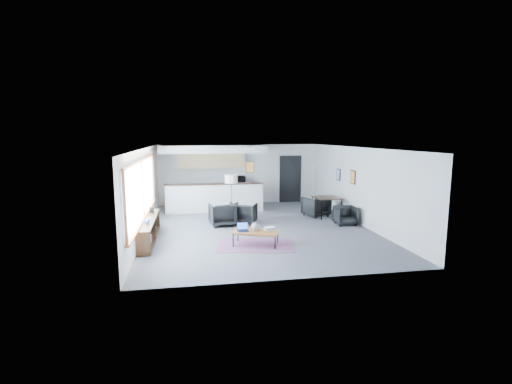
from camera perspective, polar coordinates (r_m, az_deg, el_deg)
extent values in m
cube|color=#4A4A4D|center=(12.22, 0.16, -5.49)|extent=(7.00, 9.00, 0.01)
cube|color=white|center=(11.85, 0.17, 6.84)|extent=(7.00, 9.00, 0.01)
cube|color=silver|center=(16.39, -2.60, 2.78)|extent=(7.00, 0.01, 2.60)
cube|color=silver|center=(7.64, 6.10, -4.14)|extent=(7.00, 0.01, 2.60)
cube|color=silver|center=(11.87, -16.73, 0.14)|extent=(0.01, 9.00, 2.60)
cube|color=silver|center=(13.04, 15.51, 0.93)|extent=(0.01, 9.00, 2.60)
cube|color=#8CBFFF|center=(10.96, -17.14, 0.49)|extent=(0.02, 5.80, 1.55)
cube|color=brown|center=(11.09, -16.80, -3.60)|extent=(0.10, 5.95, 0.06)
cube|color=brown|center=(10.87, -17.23, 4.67)|extent=(0.06, 5.95, 0.06)
cube|color=brown|center=(8.12, -19.51, -2.39)|extent=(0.06, 0.06, 1.60)
cube|color=brown|center=(10.95, -17.04, 0.49)|extent=(0.06, 0.06, 1.60)
cube|color=brown|center=(13.81, -15.59, 2.19)|extent=(0.06, 0.06, 1.60)
cube|color=#321F11|center=(10.99, -16.12, -4.10)|extent=(0.35, 3.00, 0.05)
cube|color=#321F11|center=(11.13, -16.00, -6.97)|extent=(0.35, 3.00, 0.05)
cube|color=#321F11|center=(9.67, -16.96, -7.67)|extent=(0.33, 0.04, 0.55)
cube|color=#321F11|center=(11.06, -16.06, -5.57)|extent=(0.33, 0.04, 0.55)
cube|color=#321F11|center=(12.46, -15.36, -3.94)|extent=(0.33, 0.04, 0.55)
cube|color=#3359A5|center=(9.86, -16.81, -8.29)|extent=(0.18, 0.04, 0.20)
cube|color=silver|center=(10.01, -16.70, -7.95)|extent=(0.18, 0.04, 0.22)
cube|color=maroon|center=(10.17, -16.59, -7.63)|extent=(0.18, 0.04, 0.24)
cube|color=#321F11|center=(10.34, -16.48, -7.47)|extent=(0.18, 0.04, 0.20)
cube|color=#3359A5|center=(10.50, -16.38, -7.16)|extent=(0.18, 0.04, 0.22)
cube|color=silver|center=(10.66, -16.28, -6.86)|extent=(0.18, 0.04, 0.24)
cube|color=maroon|center=(10.83, -16.18, -6.73)|extent=(0.18, 0.04, 0.20)
cube|color=#321F11|center=(10.99, -16.08, -6.44)|extent=(0.18, 0.04, 0.22)
cube|color=#3359A5|center=(11.15, -15.99, -6.17)|extent=(0.18, 0.03, 0.24)
cube|color=silver|center=(11.32, -15.90, -6.05)|extent=(0.18, 0.03, 0.20)
cube|color=maroon|center=(11.48, -15.82, -5.78)|extent=(0.18, 0.03, 0.22)
cube|color=#321F11|center=(11.64, -15.74, -5.53)|extent=(0.18, 0.04, 0.24)
cube|color=black|center=(11.75, -15.73, -2.70)|extent=(0.14, 0.02, 0.18)
sphere|color=#264C99|center=(10.39, -16.38, -4.32)|extent=(0.14, 0.14, 0.14)
cube|color=white|center=(14.60, -6.35, -0.98)|extent=(3.80, 0.25, 1.10)
cube|color=#321F11|center=(14.51, -6.38, 1.20)|extent=(3.85, 0.32, 0.04)
cube|color=white|center=(16.04, -6.67, -0.47)|extent=(3.80, 0.60, 0.90)
cube|color=#2D2D2D|center=(15.97, -6.70, 1.16)|extent=(3.82, 0.62, 0.04)
cube|color=tan|center=(16.02, -6.80, 4.92)|extent=(2.80, 0.35, 0.70)
cube|color=white|center=(15.30, -6.68, 6.62)|extent=(4.20, 1.80, 0.30)
cube|color=black|center=(14.61, -0.93, 3.83)|extent=(0.35, 0.03, 0.45)
cube|color=orange|center=(14.59, -0.92, 3.83)|extent=(0.30, 0.01, 0.40)
cube|color=black|center=(16.78, 5.26, 2.03)|extent=(1.00, 0.12, 2.10)
cube|color=white|center=(16.66, 3.53, 2.00)|extent=(0.06, 0.10, 2.10)
cube|color=white|center=(16.93, 6.95, 2.06)|extent=(0.06, 0.10, 2.10)
cube|color=white|center=(16.70, 5.30, 5.68)|extent=(1.10, 0.10, 0.06)
cube|color=silver|center=(13.95, -3.88, 6.91)|extent=(1.60, 0.04, 0.04)
cylinder|color=silver|center=(13.90, -6.56, 6.54)|extent=(0.07, 0.07, 0.09)
cylinder|color=silver|center=(13.93, -4.70, 6.57)|extent=(0.07, 0.07, 0.09)
cylinder|color=silver|center=(13.98, -2.85, 6.60)|extent=(0.07, 0.07, 0.09)
cylinder|color=silver|center=(14.04, -1.01, 6.62)|extent=(0.07, 0.07, 0.09)
cube|color=black|center=(13.36, 14.68, 2.22)|extent=(0.03, 0.38, 0.48)
cube|color=orange|center=(13.35, 14.63, 2.22)|extent=(0.00, 0.32, 0.42)
cube|color=black|center=(14.55, 12.56, 2.61)|extent=(0.03, 0.34, 0.44)
cube|color=#859FC5|center=(14.54, 12.50, 2.61)|extent=(0.00, 0.28, 0.38)
cube|color=#5C324B|center=(10.31, -0.02, -8.14)|extent=(2.28, 1.74, 0.01)
cube|color=brown|center=(10.20, -0.02, -6.13)|extent=(1.39, 1.05, 0.05)
cube|color=black|center=(10.10, -3.53, -7.47)|extent=(0.04, 0.04, 0.36)
cube|color=black|center=(10.64, -2.78, -6.63)|extent=(0.04, 0.04, 0.36)
cube|color=black|center=(9.90, 2.96, -7.80)|extent=(0.04, 0.04, 0.36)
cube|color=black|center=(10.44, 3.37, -6.92)|extent=(0.04, 0.04, 0.36)
cube|color=black|center=(9.94, -0.32, -6.70)|extent=(1.12, 0.44, 0.03)
cube|color=black|center=(10.48, 0.27, -5.88)|extent=(1.12, 0.44, 0.03)
cube|color=black|center=(10.17, -2.03, -5.99)|extent=(0.31, 0.23, 0.02)
cube|color=black|center=(10.25, -2.11, -5.23)|extent=(0.31, 0.06, 0.20)
cube|color=blue|center=(10.25, -2.11, -5.24)|extent=(0.28, 0.05, 0.17)
sphere|color=gray|center=(10.14, -0.03, -5.34)|extent=(0.25, 0.25, 0.25)
cube|color=silver|center=(10.30, 2.15, -5.74)|extent=(0.34, 0.29, 0.03)
cube|color=#3359A5|center=(10.30, 2.15, -5.57)|extent=(0.30, 0.26, 0.03)
cube|color=silver|center=(10.27, 2.14, -5.44)|extent=(0.28, 0.24, 0.03)
cube|color=#E5590C|center=(10.01, 1.02, -6.26)|extent=(0.11, 0.11, 0.01)
imported|color=black|center=(12.44, -5.23, -3.29)|extent=(0.89, 0.85, 0.83)
imported|color=black|center=(12.66, -1.74, -3.18)|extent=(0.96, 0.93, 0.77)
cylinder|color=black|center=(13.51, -3.77, -4.04)|extent=(0.33, 0.33, 0.03)
cylinder|color=black|center=(13.38, -3.80, -1.17)|extent=(0.03, 0.03, 1.35)
cylinder|color=beige|center=(13.27, -3.83, 2.03)|extent=(0.55, 0.55, 0.30)
cube|color=#321F11|center=(13.83, 10.86, -0.85)|extent=(0.99, 0.99, 0.04)
cylinder|color=black|center=(13.38, 10.08, -2.79)|extent=(0.04, 0.04, 0.71)
cylinder|color=black|center=(14.07, 8.64, -2.19)|extent=(0.04, 0.04, 0.71)
cylinder|color=black|center=(13.74, 13.03, -2.58)|extent=(0.04, 0.04, 0.71)
cylinder|color=black|center=(14.42, 11.49, -2.00)|extent=(0.04, 0.04, 0.71)
imported|color=black|center=(12.86, 13.59, -3.64)|extent=(0.59, 0.55, 0.59)
imported|color=black|center=(14.00, 9.16, -2.30)|extent=(0.85, 0.83, 0.69)
imported|color=black|center=(16.05, -2.75, 2.02)|extent=(0.58, 0.33, 0.39)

